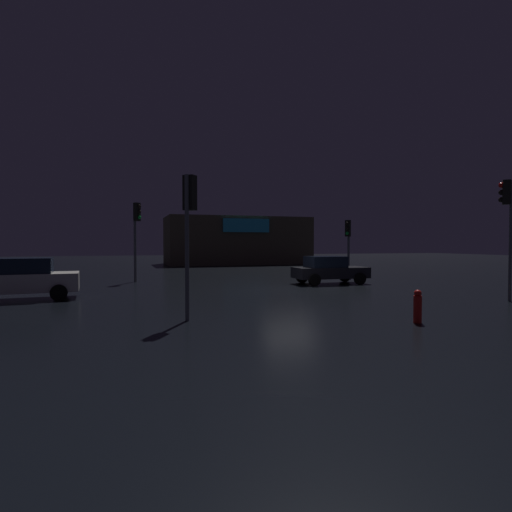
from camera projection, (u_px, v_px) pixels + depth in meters
The scene contains 9 objects.
ground_plane at pixel (290, 289), 19.54m from camera, with size 120.00×120.00×0.00m, color black.
store_building at pixel (237, 241), 44.16m from camera, with size 14.64×6.93×4.88m.
traffic_signal_main at pixel (189, 211), 11.63m from camera, with size 0.41×0.43×4.03m.
traffic_signal_opposite at pixel (507, 209), 15.46m from camera, with size 0.42×0.42×4.48m.
traffic_signal_cross_left at pixel (136, 226), 23.27m from camera, with size 0.42×0.42×4.40m.
traffic_signal_cross_right at pixel (348, 237), 26.86m from camera, with size 0.43×0.42×3.64m.
car_near at pixel (22, 278), 15.92m from camera, with size 4.12×2.09×1.59m.
car_far at pixel (329, 270), 22.24m from camera, with size 3.93×1.98×1.47m.
fire_hydrant at pixel (418, 306), 11.30m from camera, with size 0.22×0.22×0.90m.
Camera 1 is at (-7.44, -18.08, 2.14)m, focal length 29.43 mm.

